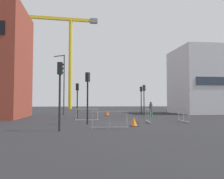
# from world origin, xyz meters

# --- Properties ---
(ground) EXTENTS (160.00, 160.00, 0.00)m
(ground) POSITION_xyz_m (0.00, 0.00, 0.00)
(ground) COLOR black
(office_block) EXTENTS (11.01, 8.50, 9.56)m
(office_block) POSITION_xyz_m (16.39, 15.15, 4.78)
(office_block) COLOR silver
(office_block) RESTS_ON ground
(construction_crane) EXTENTS (18.92, 2.33, 22.91)m
(construction_crane) POSITION_xyz_m (-6.16, 41.83, 15.39)
(construction_crane) COLOR yellow
(construction_crane) RESTS_ON ground
(streetlamp_tall) EXTENTS (1.63, 0.98, 8.00)m
(streetlamp_tall) POSITION_xyz_m (-5.47, 14.01, 4.66)
(streetlamp_tall) COLOR #2D2D30
(streetlamp_tall) RESTS_ON ground
(traffic_light_corner) EXTENTS (0.31, 0.39, 3.53)m
(traffic_light_corner) POSITION_xyz_m (-3.42, 5.71, 2.39)
(traffic_light_corner) COLOR black
(traffic_light_corner) RESTS_ON ground
(traffic_light_near) EXTENTS (0.38, 0.25, 3.68)m
(traffic_light_near) POSITION_xyz_m (4.34, 9.08, 2.49)
(traffic_light_near) COLOR #2D2D30
(traffic_light_near) RESTS_ON ground
(traffic_light_verge) EXTENTS (0.36, 0.38, 3.87)m
(traffic_light_verge) POSITION_xyz_m (-2.58, -0.70, 2.61)
(traffic_light_verge) COLOR black
(traffic_light_verge) RESTS_ON ground
(traffic_light_median) EXTENTS (0.38, 0.27, 3.85)m
(traffic_light_median) POSITION_xyz_m (5.37, 14.56, 2.59)
(traffic_light_median) COLOR black
(traffic_light_median) RESTS_ON ground
(traffic_light_island) EXTENTS (0.38, 0.27, 3.92)m
(traffic_light_island) POSITION_xyz_m (-4.27, -4.84, 2.64)
(traffic_light_island) COLOR #232326
(traffic_light_island) RESTS_ON ground
(pedestrian_walking) EXTENTS (0.34, 0.34, 1.70)m
(pedestrian_walking) POSITION_xyz_m (4.40, 6.47, 0.99)
(pedestrian_walking) COLOR #2D844C
(pedestrian_walking) RESTS_ON ground
(safety_barrier_mid_span) EXTENTS (2.04, 0.26, 1.08)m
(safety_barrier_mid_span) POSITION_xyz_m (-2.52, 2.52, 0.56)
(safety_barrier_mid_span) COLOR #B2B5BA
(safety_barrier_mid_span) RESTS_ON ground
(safety_barrier_front) EXTENTS (0.14, 2.34, 1.08)m
(safety_barrier_front) POSITION_xyz_m (5.26, 0.07, 0.56)
(safety_barrier_front) COLOR #9EA0A5
(safety_barrier_front) RESTS_ON ground
(safety_barrier_left_run) EXTENTS (0.35, 2.50, 1.08)m
(safety_barrier_left_run) POSITION_xyz_m (2.23, -0.09, 0.56)
(safety_barrier_left_run) COLOR gray
(safety_barrier_left_run) RESTS_ON ground
(safety_barrier_right_run) EXTENTS (2.33, 0.39, 1.08)m
(safety_barrier_right_run) POSITION_xyz_m (-1.31, -4.05, 0.56)
(safety_barrier_right_run) COLOR #9EA0A5
(safety_barrier_right_run) RESTS_ON ground
(traffic_cone_on_verge) EXTENTS (0.59, 0.59, 0.59)m
(traffic_cone_on_verge) POSITION_xyz_m (0.53, -2.62, 0.27)
(traffic_cone_on_verge) COLOR black
(traffic_cone_on_verge) RESTS_ON ground
(traffic_cone_orange) EXTENTS (0.63, 0.63, 0.63)m
(traffic_cone_orange) POSITION_xyz_m (0.23, 11.63, 0.30)
(traffic_cone_orange) COLOR black
(traffic_cone_orange) RESTS_ON ground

